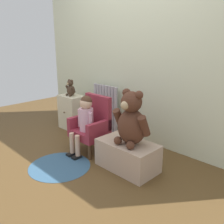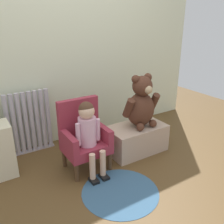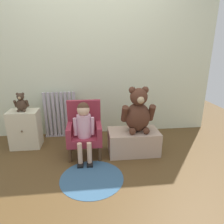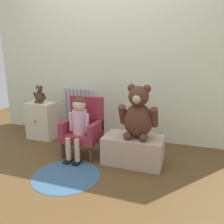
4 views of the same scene
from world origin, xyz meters
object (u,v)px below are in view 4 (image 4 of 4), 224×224
Objects in this scene: child_armchair at (84,128)px; large_teddy_bear at (138,115)px; radiator at (78,112)px; low_bench at (133,150)px; small_teddy_bear at (40,95)px; child_figure at (79,119)px; floor_rug at (67,175)px; small_dresser at (42,120)px.

large_teddy_bear reaches higher than child_armchair.
low_bench is (1.01, -0.62, -0.20)m from radiator.
radiator reaches higher than low_bench.
large_teddy_bear reaches higher than small_teddy_bear.
low_bench is at bearing -12.59° from small_teddy_bear.
floor_rug is (0.07, -0.44, -0.46)m from child_figure.
radiator is 1.26m from floor_rug.
small_teddy_bear is (-1.50, 0.33, 0.08)m from large_teddy_bear.
radiator is 0.98× the size of child_figure.
small_dresser is 1.56m from large_teddy_bear.
small_teddy_bear is at bearing 167.69° from large_teddy_bear.
small_teddy_bear is (-0.44, -0.30, 0.29)m from radiator.
small_dresser is at bearing 154.08° from child_figure.
low_bench is 0.41m from large_teddy_bear.
radiator is 0.54m from small_dresser.
large_teddy_bear reaches higher than small_dresser.
small_teddy_bear is at bearing 154.35° from child_figure.
large_teddy_bear is at bearing 39.80° from floor_rug.
large_teddy_bear is (1.50, -0.33, 0.30)m from small_dresser.
child_armchair is (0.82, -0.29, 0.07)m from small_dresser.
large_teddy_bear is 2.31× the size of small_teddy_bear.
large_teddy_bear is 0.96m from floor_rug.
child_figure is 2.87× the size of small_teddy_bear.
child_armchair is 0.97× the size of child_figure.
small_dresser is 0.37m from small_teddy_bear.
radiator is 1.09× the size of low_bench.
radiator is at bearing 33.73° from small_dresser.
child_armchair is 1.07× the size of low_bench.
small_dresser is 0.81× the size of low_bench.
large_teddy_bear is at bearing -3.74° from child_armchair.
large_teddy_bear is 0.85× the size of floor_rug.
small_dresser is 0.93m from child_figure.
child_figure is at bearing -174.37° from large_teddy_bear.
radiator is at bearing 118.48° from child_figure.
child_armchair is 0.66m from low_bench.
floor_rug is (-0.60, -0.50, -0.56)m from large_teddy_bear.
floor_rug is (0.45, -1.13, -0.35)m from radiator.
large_teddy_bear is (0.68, -0.04, 0.23)m from child_armchair.
large_teddy_bear reaches higher than floor_rug.
small_dresser is at bearing 88.81° from small_teddy_bear.
small_dresser is 0.77× the size of floor_rug.
small_teddy_bear reaches higher than child_armchair.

